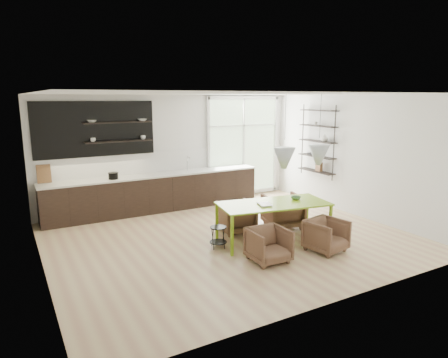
% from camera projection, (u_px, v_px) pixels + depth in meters
% --- Properties ---
extents(room, '(7.02, 6.01, 2.91)m').
position_uv_depth(room, '(228.00, 158.00, 9.12)').
color(room, beige).
rests_on(room, ground).
extents(kitchen_run, '(5.54, 0.69, 2.75)m').
position_uv_depth(kitchen_run, '(153.00, 188.00, 10.05)').
color(kitchen_run, black).
rests_on(kitchen_run, ground).
extents(right_shelving, '(0.26, 1.22, 1.90)m').
position_uv_depth(right_shelving, '(318.00, 143.00, 10.48)').
color(right_shelving, black).
rests_on(right_shelving, ground).
extents(dining_table, '(2.30, 1.33, 0.79)m').
position_uv_depth(dining_table, '(273.00, 206.00, 7.87)').
color(dining_table, '#85B71B').
rests_on(dining_table, ground).
extents(armchair_back_left, '(0.79, 0.80, 0.66)m').
position_uv_depth(armchair_back_left, '(236.00, 217.00, 8.53)').
color(armchair_back_left, brown).
rests_on(armchair_back_left, ground).
extents(armchair_back_right, '(0.95, 0.97, 0.73)m').
position_uv_depth(armchair_back_right, '(283.00, 211.00, 8.83)').
color(armchair_back_right, brown).
rests_on(armchair_back_right, ground).
extents(armchair_front_left, '(0.66, 0.68, 0.61)m').
position_uv_depth(armchair_front_left, '(269.00, 245.00, 6.97)').
color(armchair_front_left, brown).
rests_on(armchair_front_left, ground).
extents(armchair_front_right, '(0.77, 0.78, 0.61)m').
position_uv_depth(armchair_front_right, '(326.00, 235.00, 7.44)').
color(armchair_front_right, brown).
rests_on(armchair_front_right, ground).
extents(wire_stool, '(0.33, 0.33, 0.42)m').
position_uv_depth(wire_stool, '(218.00, 234.00, 7.60)').
color(wire_stool, black).
rests_on(wire_stool, ground).
extents(table_book, '(0.31, 0.36, 0.03)m').
position_uv_depth(table_book, '(259.00, 205.00, 7.67)').
color(table_book, white).
rests_on(table_book, dining_table).
extents(table_bowl, '(0.23, 0.23, 0.06)m').
position_uv_depth(table_bowl, '(296.00, 198.00, 8.13)').
color(table_bowl, '#4C7A4B').
rests_on(table_bowl, dining_table).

